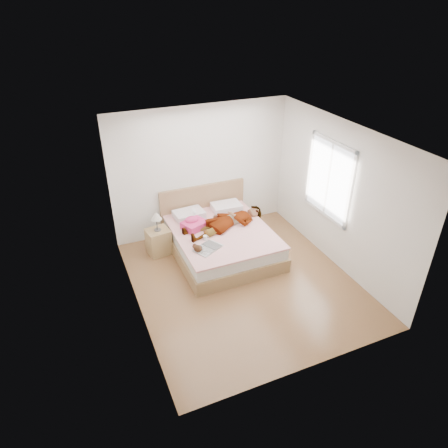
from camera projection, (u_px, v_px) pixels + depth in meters
name	position (u px, v px, depth m)	size (l,w,h in m)	color
ground	(243.00, 281.00, 6.93)	(4.00, 4.00, 0.00)	#4B2F17
woman	(226.00, 219.00, 7.55)	(0.65, 1.73, 0.24)	white
hair	(190.00, 218.00, 7.75)	(0.46, 0.56, 0.08)	black
phone	(194.00, 211.00, 7.66)	(0.05, 0.11, 0.01)	silver
room_shell	(329.00, 179.00, 7.01)	(4.00, 4.00, 4.00)	white
bed	(220.00, 239.00, 7.61)	(1.80, 2.08, 1.00)	brown
towel	(194.00, 224.00, 7.46)	(0.53, 0.48, 0.23)	#EC408E
magazine	(208.00, 248.00, 6.89)	(0.57, 0.50, 0.03)	white
coffee_mug	(205.00, 238.00, 7.12)	(0.11, 0.09, 0.09)	white
plush_toy	(197.00, 248.00, 6.81)	(0.18, 0.22, 0.11)	black
nightstand	(158.00, 240.00, 7.55)	(0.46, 0.42, 0.89)	olive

